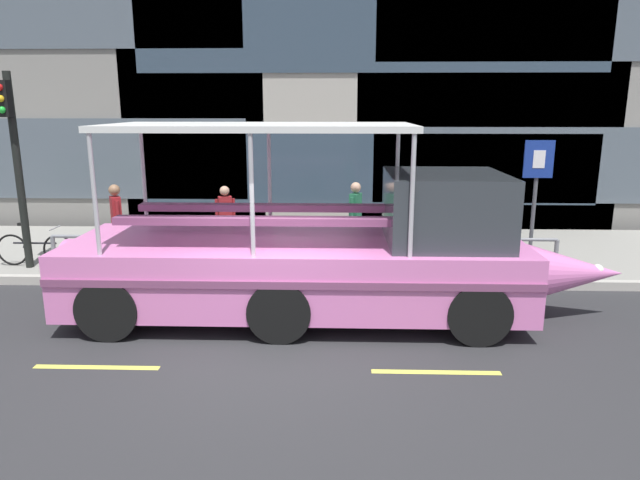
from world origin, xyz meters
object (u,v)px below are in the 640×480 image
(parking_sign, at_px, (536,184))
(duck_tour_boat, at_px, (330,257))
(traffic_light_pole, at_px, (14,152))
(pedestrian_near_stern, at_px, (116,216))
(leaned_bicycle, at_px, (35,249))
(pedestrian_mid_right, at_px, (225,213))
(pedestrian_near_bow, at_px, (463,220))
(pedestrian_mid_left, at_px, (355,212))

(parking_sign, distance_m, duck_tour_boat, 4.90)
(traffic_light_pole, xyz_separation_m, pedestrian_near_stern, (1.86, 0.43, -1.43))
(leaned_bicycle, height_order, pedestrian_mid_right, pedestrian_mid_right)
(pedestrian_near_bow, distance_m, pedestrian_mid_right, 5.49)
(pedestrian_near_bow, height_order, pedestrian_mid_left, pedestrian_mid_left)
(traffic_light_pole, relative_size, leaned_bicycle, 2.36)
(leaned_bicycle, xyz_separation_m, pedestrian_near_stern, (1.76, 0.25, 0.69))
(pedestrian_mid_left, xyz_separation_m, pedestrian_near_stern, (-5.27, -0.84, 0.02))
(pedestrian_mid_right, xyz_separation_m, pedestrian_near_stern, (-2.23, -0.91, 0.09))
(pedestrian_mid_left, relative_size, pedestrian_mid_right, 1.07)
(pedestrian_mid_left, xyz_separation_m, pedestrian_mid_right, (-3.04, 0.07, -0.07))
(duck_tour_boat, distance_m, pedestrian_near_stern, 5.41)
(duck_tour_boat, distance_m, pedestrian_mid_left, 3.51)
(traffic_light_pole, height_order, pedestrian_near_bow, traffic_light_pole)
(parking_sign, bearing_deg, traffic_light_pole, -179.42)
(traffic_light_pole, height_order, duck_tour_boat, traffic_light_pole)
(pedestrian_mid_left, height_order, pedestrian_near_stern, pedestrian_near_stern)
(pedestrian_mid_left, bearing_deg, traffic_light_pole, -169.86)
(traffic_light_pole, distance_m, pedestrian_mid_right, 4.56)
(traffic_light_pole, height_order, pedestrian_mid_left, traffic_light_pole)
(traffic_light_pole, distance_m, pedestrian_near_stern, 2.38)
(traffic_light_pole, distance_m, pedestrian_near_bow, 9.75)
(parking_sign, bearing_deg, pedestrian_mid_left, 162.41)
(pedestrian_near_stern, bearing_deg, pedestrian_mid_left, 9.09)
(duck_tour_boat, height_order, pedestrian_near_stern, duck_tour_boat)
(traffic_light_pole, xyz_separation_m, parking_sign, (10.81, 0.11, -0.63))
(traffic_light_pole, bearing_deg, pedestrian_mid_right, 18.22)
(leaned_bicycle, distance_m, pedestrian_near_stern, 1.91)
(pedestrian_near_stern, bearing_deg, pedestrian_mid_right, 22.27)
(parking_sign, relative_size, pedestrian_near_bow, 1.81)
(leaned_bicycle, height_order, duck_tour_boat, duck_tour_boat)
(duck_tour_boat, bearing_deg, pedestrian_near_bow, 47.19)
(leaned_bicycle, relative_size, duck_tour_boat, 0.18)
(leaned_bicycle, distance_m, duck_tour_boat, 6.93)
(parking_sign, relative_size, leaned_bicycle, 1.58)
(pedestrian_mid_right, bearing_deg, pedestrian_near_bow, -3.39)
(traffic_light_pole, height_order, pedestrian_mid_right, traffic_light_pole)
(leaned_bicycle, bearing_deg, duck_tour_boat, -20.06)
(duck_tour_boat, bearing_deg, pedestrian_mid_right, 125.33)
(pedestrian_near_bow, distance_m, pedestrian_mid_left, 2.45)
(duck_tour_boat, relative_size, pedestrian_mid_left, 5.56)
(pedestrian_mid_left, relative_size, pedestrian_near_stern, 0.98)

